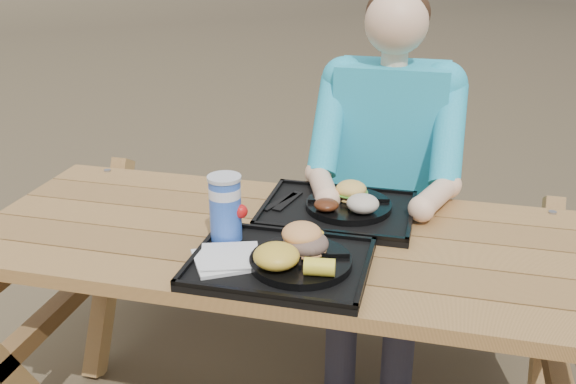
# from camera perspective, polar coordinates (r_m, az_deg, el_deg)

# --- Properties ---
(picnic_table) EXTENTS (1.80, 1.49, 0.75)m
(picnic_table) POSITION_cam_1_polar(r_m,az_deg,el_deg) (2.02, 0.00, -13.33)
(picnic_table) COLOR #999999
(picnic_table) RESTS_ON ground
(tray_near) EXTENTS (0.45, 0.35, 0.02)m
(tray_near) POSITION_cam_1_polar(r_m,az_deg,el_deg) (1.65, -0.71, -6.49)
(tray_near) COLOR black
(tray_near) RESTS_ON picnic_table
(tray_far) EXTENTS (0.45, 0.35, 0.02)m
(tray_far) POSITION_cam_1_polar(r_m,az_deg,el_deg) (1.95, 4.47, -1.77)
(tray_far) COLOR black
(tray_far) RESTS_ON picnic_table
(plate_near) EXTENTS (0.26, 0.26, 0.02)m
(plate_near) POSITION_cam_1_polar(r_m,az_deg,el_deg) (1.62, 1.13, -6.18)
(plate_near) COLOR black
(plate_near) RESTS_ON tray_near
(plate_far) EXTENTS (0.26, 0.26, 0.02)m
(plate_far) POSITION_cam_1_polar(r_m,az_deg,el_deg) (1.95, 5.40, -1.20)
(plate_far) COLOR black
(plate_far) RESTS_ON tray_far
(napkin_stack) EXTENTS (0.21, 0.21, 0.02)m
(napkin_stack) POSITION_cam_1_polar(r_m,az_deg,el_deg) (1.65, -5.63, -5.93)
(napkin_stack) COLOR silver
(napkin_stack) RESTS_ON tray_near
(soda_cup) EXTENTS (0.09, 0.09, 0.17)m
(soda_cup) POSITION_cam_1_polar(r_m,az_deg,el_deg) (1.73, -5.58, -1.57)
(soda_cup) COLOR blue
(soda_cup) RESTS_ON tray_near
(condiment_bbq) EXTENTS (0.04, 0.04, 0.03)m
(condiment_bbq) POSITION_cam_1_polar(r_m,az_deg,el_deg) (1.74, 0.16, -3.94)
(condiment_bbq) COLOR black
(condiment_bbq) RESTS_ON tray_near
(condiment_mustard) EXTENTS (0.05, 0.05, 0.03)m
(condiment_mustard) POSITION_cam_1_polar(r_m,az_deg,el_deg) (1.73, 2.49, -4.08)
(condiment_mustard) COLOR #F7AA1B
(condiment_mustard) RESTS_ON tray_near
(sandwich) EXTENTS (0.11, 0.11, 0.11)m
(sandwich) POSITION_cam_1_polar(r_m,az_deg,el_deg) (1.63, 1.59, -3.51)
(sandwich) COLOR #EE9B54
(sandwich) RESTS_ON plate_near
(mac_cheese) EXTENTS (0.11, 0.11, 0.06)m
(mac_cheese) POSITION_cam_1_polar(r_m,az_deg,el_deg) (1.57, -1.04, -5.71)
(mac_cheese) COLOR gold
(mac_cheese) RESTS_ON plate_near
(corn_cob) EXTENTS (0.08, 0.08, 0.04)m
(corn_cob) POSITION_cam_1_polar(r_m,az_deg,el_deg) (1.54, 2.82, -6.67)
(corn_cob) COLOR yellow
(corn_cob) RESTS_ON plate_near
(cutlery_far) EXTENTS (0.06, 0.16, 0.01)m
(cutlery_far) POSITION_cam_1_polar(r_m,az_deg,el_deg) (1.99, -0.01, -0.82)
(cutlery_far) COLOR black
(cutlery_far) RESTS_ON tray_far
(burger) EXTENTS (0.10, 0.10, 0.09)m
(burger) POSITION_cam_1_polar(r_m,az_deg,el_deg) (1.96, 5.66, 0.59)
(burger) COLOR #F1BC55
(burger) RESTS_ON plate_far
(baked_beans) EXTENTS (0.07, 0.07, 0.03)m
(baked_beans) POSITION_cam_1_polar(r_m,az_deg,el_deg) (1.88, 3.43, -1.15)
(baked_beans) COLOR #512310
(baked_beans) RESTS_ON plate_far
(potato_salad) EXTENTS (0.10, 0.10, 0.05)m
(potato_salad) POSITION_cam_1_polar(r_m,az_deg,el_deg) (1.87, 6.66, -1.02)
(potato_salad) COLOR beige
(potato_salad) RESTS_ON plate_far
(diner) EXTENTS (0.48, 0.84, 1.28)m
(diner) POSITION_cam_1_polar(r_m,az_deg,el_deg) (2.37, 8.67, -0.56)
(diner) COLOR #1DAECC
(diner) RESTS_ON ground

